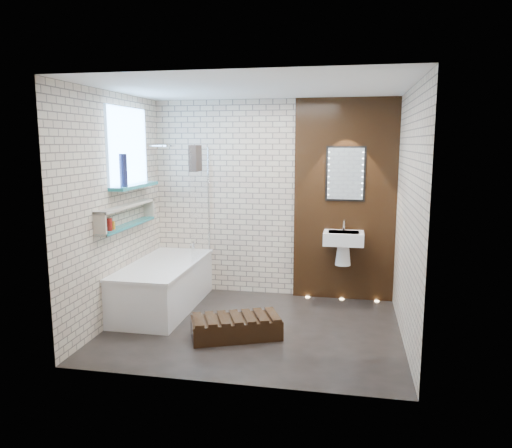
% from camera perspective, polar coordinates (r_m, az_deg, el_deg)
% --- Properties ---
extents(ground, '(3.20, 3.20, 0.00)m').
position_cam_1_polar(ground, '(5.57, -0.30, -12.00)').
color(ground, black).
rests_on(ground, ground).
extents(room_shell, '(3.24, 3.20, 2.60)m').
position_cam_1_polar(room_shell, '(5.24, -0.31, 1.35)').
color(room_shell, '#C1AC99').
rests_on(room_shell, ground).
extents(walnut_panel, '(1.30, 0.06, 2.60)m').
position_cam_1_polar(walnut_panel, '(6.40, 10.31, 2.68)').
color(walnut_panel, black).
rests_on(walnut_panel, ground).
extents(clerestory_window, '(0.18, 1.00, 0.94)m').
position_cam_1_polar(clerestory_window, '(6.02, -14.60, 7.84)').
color(clerestory_window, '#7FADE0').
rests_on(clerestory_window, room_shell).
extents(display_niche, '(0.14, 1.30, 0.26)m').
position_cam_1_polar(display_niche, '(5.88, -14.80, 0.94)').
color(display_niche, '#22787D').
rests_on(display_niche, room_shell).
extents(bathtub, '(0.79, 1.74, 0.70)m').
position_cam_1_polar(bathtub, '(6.22, -10.70, -7.02)').
color(bathtub, white).
rests_on(bathtub, ground).
extents(bath_screen, '(0.01, 0.78, 1.40)m').
position_cam_1_polar(bath_screen, '(6.31, -6.51, 2.49)').
color(bath_screen, white).
rests_on(bath_screen, bathtub).
extents(towel, '(0.09, 0.25, 0.32)m').
position_cam_1_polar(towel, '(6.11, -7.09, 7.61)').
color(towel, '#2A2521').
rests_on(towel, bath_screen).
extents(shower_head, '(0.18, 0.18, 0.02)m').
position_cam_1_polar(shower_head, '(6.47, -10.15, 8.97)').
color(shower_head, silver).
rests_on(shower_head, room_shell).
extents(washbasin, '(0.50, 0.36, 0.58)m').
position_cam_1_polar(washbasin, '(6.29, 10.15, -2.15)').
color(washbasin, white).
rests_on(washbasin, walnut_panel).
extents(led_mirror, '(0.50, 0.02, 0.70)m').
position_cam_1_polar(led_mirror, '(6.33, 10.40, 5.78)').
color(led_mirror, black).
rests_on(led_mirror, walnut_panel).
extents(walnut_step, '(1.02, 0.74, 0.21)m').
position_cam_1_polar(walnut_step, '(5.29, -2.34, -12.01)').
color(walnut_step, black).
rests_on(walnut_step, ground).
extents(niche_bottles, '(0.06, 0.13, 0.14)m').
position_cam_1_polar(niche_bottles, '(5.53, -16.60, -0.07)').
color(niche_bottles, maroon).
rests_on(niche_bottles, display_niche).
extents(sill_vases, '(0.09, 0.09, 0.37)m').
position_cam_1_polar(sill_vases, '(5.72, -15.21, 6.08)').
color(sill_vases, '#161A3C').
rests_on(sill_vases, clerestory_window).
extents(floor_uplights, '(0.96, 0.06, 0.01)m').
position_cam_1_polar(floor_uplights, '(6.61, 9.97, -8.61)').
color(floor_uplights, '#FFD899').
rests_on(floor_uplights, ground).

